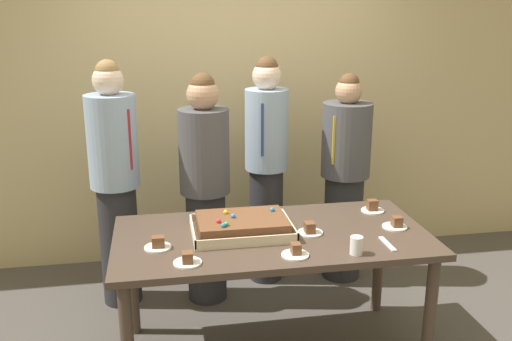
# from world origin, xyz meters

# --- Properties ---
(interior_back_panel) EXTENTS (8.00, 0.12, 3.00)m
(interior_back_panel) POSITION_xyz_m (0.00, 1.60, 1.50)
(interior_back_panel) COLOR #CCB784
(interior_back_panel) RESTS_ON ground_plane
(party_table) EXTENTS (1.85, 0.92, 0.79)m
(party_table) POSITION_xyz_m (0.00, 0.00, 0.70)
(party_table) COLOR #47382D
(party_table) RESTS_ON ground_plane
(sheet_cake) EXTENTS (0.59, 0.43, 0.12)m
(sheet_cake) POSITION_xyz_m (-0.17, 0.04, 0.84)
(sheet_cake) COLOR beige
(sheet_cake) RESTS_ON party_table
(plated_slice_near_left) EXTENTS (0.15, 0.15, 0.07)m
(plated_slice_near_left) POSITION_xyz_m (0.76, -0.03, 0.82)
(plated_slice_near_left) COLOR white
(plated_slice_near_left) RESTS_ON party_table
(plated_slice_near_right) EXTENTS (0.15, 0.15, 0.07)m
(plated_slice_near_right) POSITION_xyz_m (0.06, -0.32, 0.81)
(plated_slice_near_right) COLOR white
(plated_slice_near_right) RESTS_ON party_table
(plated_slice_far_left) EXTENTS (0.15, 0.15, 0.07)m
(plated_slice_far_left) POSITION_xyz_m (-0.66, -0.09, 0.82)
(plated_slice_far_left) COLOR white
(plated_slice_far_left) RESTS_ON party_table
(plated_slice_far_right) EXTENTS (0.15, 0.15, 0.08)m
(plated_slice_far_right) POSITION_xyz_m (0.72, 0.26, 0.82)
(plated_slice_far_right) COLOR white
(plated_slice_far_right) RESTS_ON party_table
(plated_slice_center_front) EXTENTS (0.15, 0.15, 0.07)m
(plated_slice_center_front) POSITION_xyz_m (-0.51, -0.32, 0.82)
(plated_slice_center_front) COLOR white
(plated_slice_center_front) RESTS_ON party_table
(plated_slice_center_back) EXTENTS (0.15, 0.15, 0.07)m
(plated_slice_center_back) POSITION_xyz_m (0.22, -0.03, 0.82)
(plated_slice_center_back) COLOR white
(plated_slice_center_back) RESTS_ON party_table
(drink_cup_nearest) EXTENTS (0.07, 0.07, 0.10)m
(drink_cup_nearest) POSITION_xyz_m (0.39, -0.35, 0.84)
(drink_cup_nearest) COLOR white
(drink_cup_nearest) RESTS_ON party_table
(cake_server_utensil) EXTENTS (0.03, 0.20, 0.01)m
(cake_server_utensil) POSITION_xyz_m (0.61, -0.26, 0.80)
(cake_server_utensil) COLOR silver
(cake_server_utensil) RESTS_ON party_table
(person_serving_front) EXTENTS (0.35, 0.35, 1.66)m
(person_serving_front) POSITION_xyz_m (-0.32, 0.77, 0.86)
(person_serving_front) COLOR #28282D
(person_serving_front) RESTS_ON ground_plane
(person_green_shirt_behind) EXTENTS (0.37, 0.37, 1.62)m
(person_green_shirt_behind) POSITION_xyz_m (0.76, 0.94, 0.83)
(person_green_shirt_behind) COLOR #28282D
(person_green_shirt_behind) RESTS_ON ground_plane
(person_striped_tie_right) EXTENTS (0.34, 0.34, 1.75)m
(person_striped_tie_right) POSITION_xyz_m (-0.94, 0.84, 0.91)
(person_striped_tie_right) COLOR #28282D
(person_striped_tie_right) RESTS_ON ground_plane
(person_far_right_suit) EXTENTS (0.32, 0.32, 1.74)m
(person_far_right_suit) POSITION_xyz_m (0.16, 1.01, 0.92)
(person_far_right_suit) COLOR #28282D
(person_far_right_suit) RESTS_ON ground_plane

